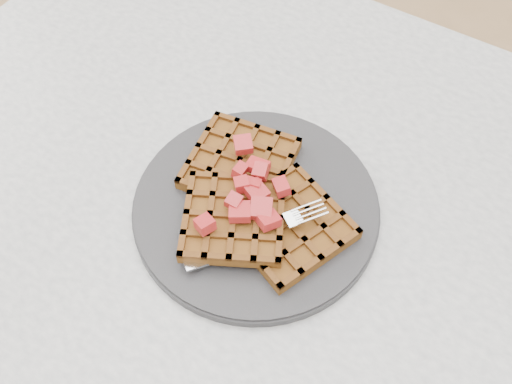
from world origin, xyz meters
TOP-DOWN VIEW (x-y plane):
  - ground at (0.00, 0.00)m, footprint 4.00×4.00m
  - table at (0.00, 0.00)m, footprint 1.20×0.80m
  - plate at (-0.06, -0.03)m, footprint 0.30×0.30m
  - waffles at (-0.06, -0.04)m, footprint 0.24×0.22m
  - strawberry_pile at (-0.06, -0.03)m, footprint 0.15×0.15m
  - fork at (-0.02, -0.07)m, footprint 0.12×0.16m

SIDE VIEW (x-z plane):
  - ground at x=0.00m, z-range 0.00..0.00m
  - table at x=0.00m, z-range 0.26..1.01m
  - plate at x=-0.06m, z-range 0.75..0.77m
  - fork at x=-0.02m, z-range 0.77..0.78m
  - waffles at x=-0.06m, z-range 0.76..0.79m
  - strawberry_pile at x=-0.06m, z-range 0.79..0.82m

